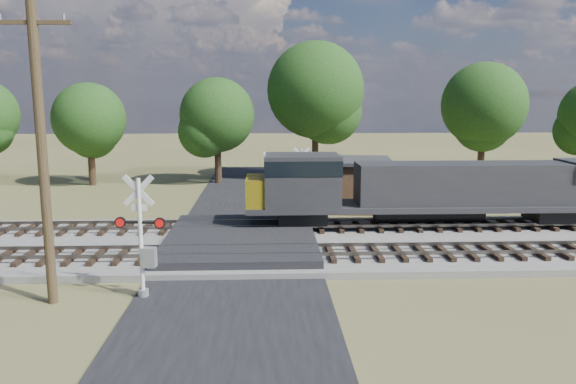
{
  "coord_description": "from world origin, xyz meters",
  "views": [
    {
      "loc": [
        1.23,
        -25.45,
        7.18
      ],
      "look_at": [
        2.3,
        2.0,
        2.4
      ],
      "focal_mm": 35.0,
      "sensor_mm": 36.0,
      "label": 1
    }
  ],
  "objects_px": {
    "crossing_signal_near": "(144,248)",
    "crossing_signal_far": "(300,187)",
    "equipment_shed": "(353,184)",
    "utility_pole": "(42,149)"
  },
  "relations": [
    {
      "from": "crossing_signal_near",
      "to": "crossing_signal_far",
      "type": "relative_size",
      "value": 1.09
    },
    {
      "from": "crossing_signal_near",
      "to": "equipment_shed",
      "type": "height_order",
      "value": "crossing_signal_near"
    },
    {
      "from": "crossing_signal_near",
      "to": "equipment_shed",
      "type": "relative_size",
      "value": 0.87
    },
    {
      "from": "crossing_signal_far",
      "to": "equipment_shed",
      "type": "distance_m",
      "value": 3.78
    },
    {
      "from": "utility_pole",
      "to": "crossing_signal_near",
      "type": "bearing_deg",
      "value": 6.65
    },
    {
      "from": "equipment_shed",
      "to": "utility_pole",
      "type": "bearing_deg",
      "value": -123.27
    },
    {
      "from": "crossing_signal_near",
      "to": "crossing_signal_far",
      "type": "xyz_separation_m",
      "value": [
        6.37,
        14.02,
        -0.16
      ]
    },
    {
      "from": "crossing_signal_near",
      "to": "crossing_signal_far",
      "type": "bearing_deg",
      "value": 72.14
    },
    {
      "from": "crossing_signal_near",
      "to": "utility_pole",
      "type": "xyz_separation_m",
      "value": [
        -3.15,
        -0.32,
        3.51
      ]
    },
    {
      "from": "utility_pole",
      "to": "equipment_shed",
      "type": "distance_m",
      "value": 20.83
    }
  ]
}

